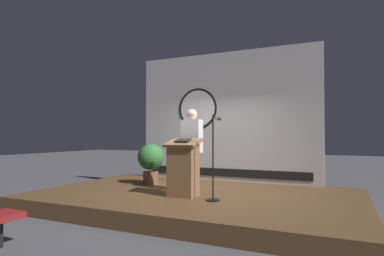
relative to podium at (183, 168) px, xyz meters
name	(u,v)px	position (x,y,z in m)	size (l,w,h in m)	color
ground_plane	(196,207)	(0.04, 0.49, -0.84)	(40.00, 40.00, 0.00)	#4C4C51
stage_platform	(196,200)	(0.04, 0.49, -0.69)	(6.40, 4.00, 0.30)	brown
banner_display	(224,117)	(0.02, 2.33, 1.11)	(4.75, 0.12, 3.32)	silver
podium	(183,168)	(0.00, 0.00, 0.00)	(0.64, 0.50, 1.11)	olive
speaker_person	(192,150)	(-0.04, 0.48, 0.34)	(0.40, 0.26, 1.71)	black
microphone_stand	(214,170)	(0.67, -0.10, 0.00)	(0.24, 0.49, 1.53)	black
potted_plant	(151,160)	(-1.40, 1.07, 0.04)	(0.63, 0.63, 0.96)	brown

